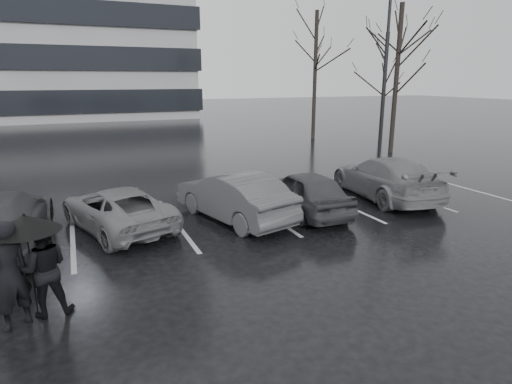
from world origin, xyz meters
The scene contains 13 objects.
ground centered at (0.00, 0.00, 0.00)m, with size 160.00×160.00×0.00m, color black.
car_main centered at (1.74, 1.89, 0.68)m, with size 1.60×3.97×1.35m, color black.
car_west_a centered at (-0.52, 2.15, 0.72)m, with size 1.52×4.35×1.43m, color #2D2D30.
car_west_b centered at (-3.80, 2.64, 0.59)m, with size 1.97×4.27×1.19m, color #505052.
car_east centered at (5.22, 2.34, 0.72)m, with size 2.03×4.99×1.45m, color #505052.
pedestrian_left centered at (-5.92, -1.79, 0.94)m, with size 0.69×0.45×1.89m, color black.
pedestrian_right centered at (-5.43, -1.55, 0.87)m, with size 0.85×0.66×1.74m, color black.
umbrella centered at (-5.61, -1.57, 1.74)m, with size 1.13×1.13×1.91m.
lamp_post centered at (9.10, 7.47, 3.79)m, with size 0.45×0.45×8.27m.
stall_stripes centered at (-0.80, 2.50, 0.00)m, with size 19.72×5.00×0.00m.
tree_east centered at (12.00, 10.00, 4.00)m, with size 0.26×0.26×8.00m, color black.
tree_ne centered at (14.50, 14.00, 3.50)m, with size 0.26×0.26×7.00m, color black.
tree_north centered at (11.00, 17.00, 4.25)m, with size 0.26×0.26×8.50m, color black.
Camera 1 is at (-4.74, -9.30, 4.06)m, focal length 30.00 mm.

